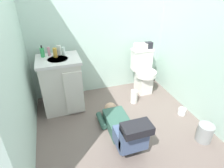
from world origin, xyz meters
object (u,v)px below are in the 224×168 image
Objects in this scene: toilet at (143,72)px; bottle_clear at (63,51)px; faucet at (56,52)px; bottle_pink at (49,51)px; trash_can at (205,133)px; paper_towel_roll at (134,97)px; toilet_paper_roll at (182,111)px; vanity_cabinet at (62,84)px; bottle_amber at (55,53)px; soap_dispenser at (42,52)px; tissue_box at (140,46)px; person_plumber at (123,127)px; bottle_white at (59,50)px; toiletry_bag at (149,45)px.

toilet is 1.39m from bottle_clear.
toilet is 1.48m from faucet.
trash_can is (1.69, -1.42, -0.76)m from bottle_pink.
paper_towel_roll is 0.76m from toilet_paper_roll.
bottle_pink is at bearing 124.76° from vanity_cabinet.
bottle_clear is (-1.30, 0.02, 0.51)m from toilet.
bottle_amber is (-1.41, -0.02, 0.52)m from toilet.
paper_towel_roll is at bearing -15.17° from bottle_amber.
faucet is at bearing 6.01° from soap_dispenser.
tissue_box is at bearing 3.14° from bottle_clear.
bottle_amber is at bearing 123.63° from person_plumber.
tissue_box is at bearing 116.43° from toilet.
bottle_white is at bearing 150.56° from toilet_paper_roll.
tissue_box is at bearing 108.27° from toilet_paper_roll.
vanity_cabinet is 1.55m from toiletry_bag.
tissue_box is (-0.04, 0.09, 0.43)m from toilet.
bottle_pink reaches higher than paper_towel_roll.
tissue_box is at bearing 1.72° from soap_dispenser.
toilet is 7.50× the size of faucet.
bottle_pink is (-1.50, 0.07, 0.51)m from toilet.
bottle_clear reaches higher than toilet_paper_roll.
paper_towel_roll is at bearing -18.90° from bottle_clear.
soap_dispenser is 0.70× the size of trash_can.
bottle_amber reaches higher than toilet_paper_roll.
person_plumber is 8.63× the size of bottle_pink.
tissue_box is 1.23m from toilet_paper_roll.
bottle_white reaches higher than faucet.
bottle_amber is (-0.02, 0.06, 0.47)m from vanity_cabinet.
bottle_amber is 0.59× the size of paper_towel_roll.
bottle_pink is 1.04× the size of bottle_clear.
soap_dispenser is (-0.19, 0.13, 0.47)m from vanity_cabinet.
vanity_cabinet is 0.47m from faucet.
bottle_pink reaches higher than vanity_cabinet.
bottle_clear is 0.50× the size of trash_can.
toilet is 1.45m from bottle_white.
toilet_paper_roll is at bearing -28.42° from faucet.
bottle_white is 0.08m from bottle_clear.
soap_dispenser is (-0.19, -0.02, 0.02)m from faucet.
faucet is 0.81× the size of bottle_pink.
faucet is 0.10m from bottle_pink.
toilet_paper_roll is at bearing -27.17° from bottle_pink.
faucet reaches higher than trash_can.
soap_dispenser is 1.35× the size of bottle_pink.
vanity_cabinet is 0.50m from bottle_pink.
bottle_white is at bearing 8.45° from soap_dispenser.
faucet is at bearing -3.64° from bottle_pink.
faucet is 2.26m from trash_can.
bottle_clear reaches higher than person_plumber.
vanity_cabinet is at bearing -55.24° from bottle_pink.
toilet_paper_roll is (1.67, -0.81, -0.84)m from bottle_amber.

